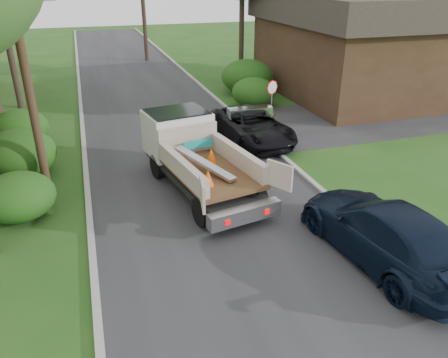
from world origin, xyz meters
The scene contains 16 objects.
ground centered at (0.00, 0.00, 0.00)m, with size 120.00×120.00×0.00m, color #1C4E16.
road centered at (0.00, 10.00, 0.00)m, with size 8.00×90.00×0.02m, color #28282B.
side_street centered at (12.00, 9.00, 0.01)m, with size 16.00×7.00×0.02m, color #28282B.
curb_left centered at (-4.10, 10.00, 0.06)m, with size 0.20×90.00×0.12m, color #9E9E99.
curb_right centered at (4.10, 10.00, 0.06)m, with size 0.20×90.00×0.12m, color #9E9E99.
stop_sign centered at (5.20, 9.00, 1.78)m, with size 0.71×0.32×2.48m.
utility_pole centered at (-5.48, 4.98, 5.17)m, with size 2.42×1.25×10.00m.
house_right centered at (13.00, 14.00, 3.16)m, with size 9.72×12.96×6.20m.
hedge_left_a centered at (-6.20, 3.00, 0.77)m, with size 2.34×2.34×1.53m, color #163D0E.
hedge_left_b centered at (-6.50, 6.50, 0.94)m, with size 2.86×2.86×1.87m, color #163D0E.
hedge_left_c centered at (-6.80, 10.00, 0.85)m, with size 2.60×2.60×1.70m, color #163D0E.
hedge_right_a centered at (5.80, 13.00, 0.85)m, with size 2.60×2.60×1.70m, color #163D0E.
hedge_right_b centered at (6.50, 16.00, 1.10)m, with size 3.38×3.38×2.21m, color #163D0E.
flatbed_truck centered at (-0.24, 4.01, 1.35)m, with size 3.82×6.90×2.48m.
black_pickup centered at (3.60, 7.49, 0.75)m, with size 2.48×5.38×1.49m, color black.
navy_suv centered at (3.67, -2.50, 0.85)m, with size 2.38×5.85×1.70m, color black.
Camera 1 is at (-3.66, -10.86, 7.30)m, focal length 35.00 mm.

